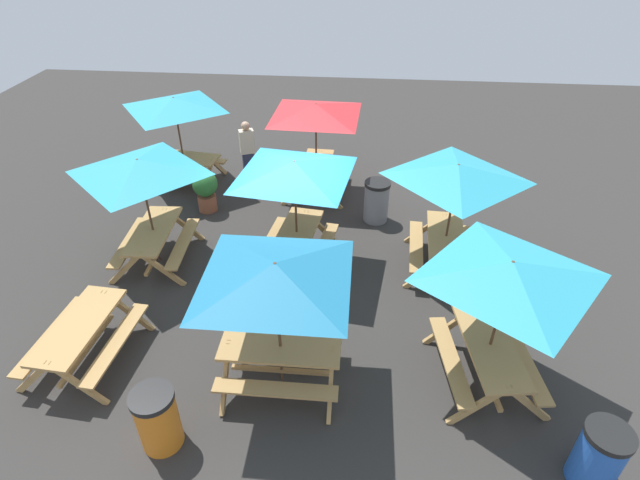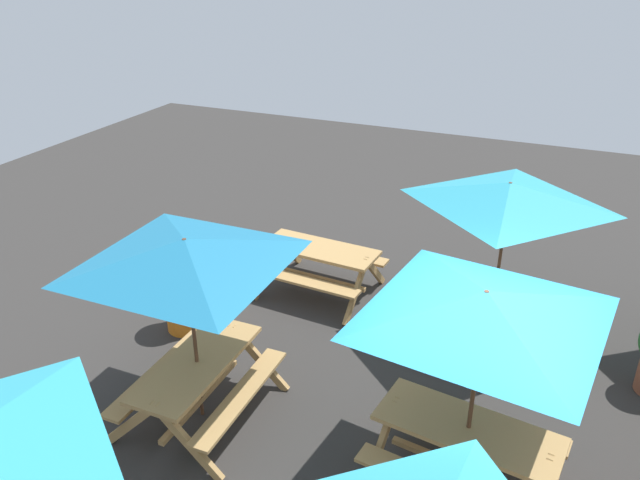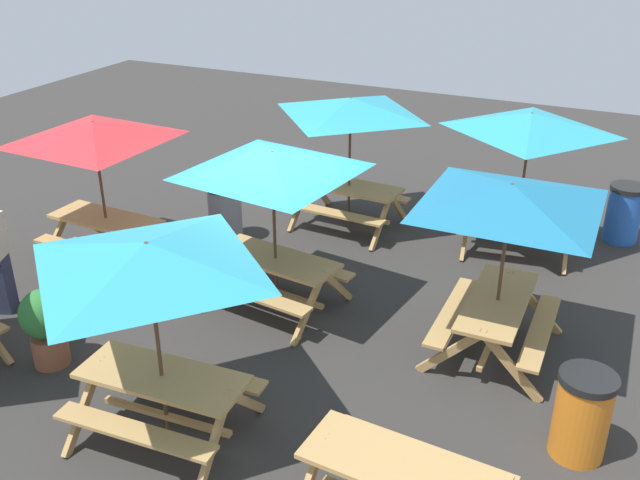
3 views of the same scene
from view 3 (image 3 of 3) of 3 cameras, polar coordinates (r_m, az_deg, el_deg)
ground_plane at (r=10.23m, az=-3.71°, el=-5.18°), size 25.49×25.49×0.00m
picnic_table_0 at (r=9.35m, az=-3.80°, el=5.28°), size 2.80×2.80×2.34m
picnic_table_2 at (r=11.51m, az=16.42°, el=8.25°), size 2.25×2.25×2.34m
picnic_table_4 at (r=7.08m, az=-13.49°, el=-2.45°), size 2.11×2.11×2.34m
picnic_table_5 at (r=11.13m, az=-17.56°, el=7.50°), size 2.83×2.83×2.34m
picnic_table_6 at (r=11.93m, az=2.45°, el=9.87°), size 2.12×2.12×2.34m
picnic_table_7 at (r=8.56m, az=14.91°, el=2.45°), size 2.83×2.83×2.34m
trash_bin_gray at (r=12.05m, az=-7.60°, el=2.27°), size 0.59×0.59×0.98m
trash_bin_blue at (r=12.93m, az=23.14°, el=2.00°), size 0.59×0.59×0.98m
trash_bin_orange at (r=7.93m, az=20.22°, el=-12.98°), size 0.59×0.59×0.98m
potted_plant_0 at (r=9.33m, az=-21.10°, el=-6.24°), size 0.59×0.59×1.03m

